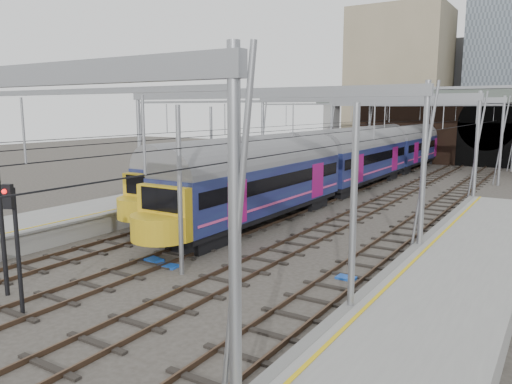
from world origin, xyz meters
The scene contains 14 objects.
ground centered at (0.00, 0.00, 0.00)m, with size 160.00×160.00×0.00m, color #38332D.
platform_left centered at (-10.18, 2.50, 0.55)m, with size 4.32×55.00×1.12m.
platform_right centered at (10.18, -1.50, 0.55)m, with size 4.32×47.00×1.12m.
tracks centered at (0.00, 15.00, 0.02)m, with size 14.40×80.00×0.22m.
overhead_line centered at (0.00, 21.49, 6.57)m, with size 16.80×80.00×8.00m.
retaining_wall centered at (1.40, 51.93, 4.33)m, with size 28.00×2.75×9.00m.
overbridge centered at (0.00, 46.00, 7.27)m, with size 28.00×3.00×9.25m.
city_skyline centered at (2.73, 70.48, 17.09)m, with size 37.50×27.50×60.00m.
train_main centered at (-2.00, 37.32, 2.59)m, with size 2.97×68.71×5.06m.
train_second centered at (-6.00, 30.93, 2.55)m, with size 2.90×50.23×4.95m.
signal_near_centre centered at (-1.93, -4.04, 2.84)m, with size 0.36×0.45×4.44m.
equip_cover_a centered at (-1.10, 2.41, 0.05)m, with size 0.85×0.60×0.10m, color #1747AE.
equip_cover_b centered at (-2.32, 2.73, 0.05)m, with size 0.88×0.62×0.10m, color #1747AE.
equip_cover_c centered at (6.06, 5.09, 0.05)m, with size 0.77×0.55×0.09m, color #1747AE.
Camera 1 is at (13.24, -13.33, 6.82)m, focal length 35.00 mm.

